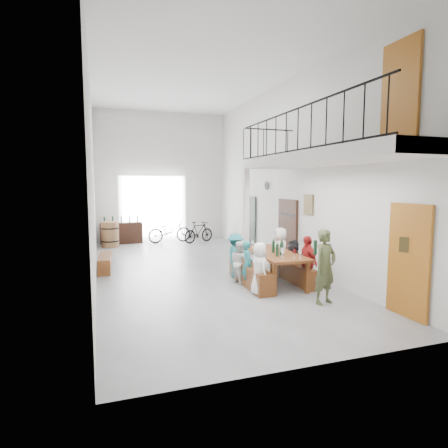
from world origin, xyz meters
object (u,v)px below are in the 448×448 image
object	(u,v)px
tasting_table	(273,255)
serving_counter	(122,233)
host_standing	(325,267)
oak_barrel	(110,234)
bench_inner	(249,275)
side_bench	(105,263)
bicycle_near	(170,231)

from	to	relation	value
tasting_table	serving_counter	world-z (taller)	serving_counter
host_standing	oak_barrel	bearing A→B (deg)	97.34
bench_inner	oak_barrel	distance (m)	7.50
tasting_table	side_bench	size ratio (longest dim) A/B	1.54
oak_barrel	serving_counter	bearing A→B (deg)	57.01
side_bench	host_standing	bearing A→B (deg)	-47.40
side_bench	bicycle_near	xyz separation A→B (m)	(2.69, 4.51, 0.27)
bench_inner	tasting_table	bearing A→B (deg)	-2.58
serving_counter	bicycle_near	bearing A→B (deg)	-18.71
serving_counter	bicycle_near	world-z (taller)	bicycle_near
serving_counter	host_standing	bearing A→B (deg)	-79.58
serving_counter	host_standing	distance (m)	10.02
bench_inner	bicycle_near	size ratio (longest dim) A/B	1.19
tasting_table	host_standing	world-z (taller)	host_standing
bicycle_near	host_standing	bearing A→B (deg)	-177.73
tasting_table	serving_counter	bearing A→B (deg)	115.04
side_bench	host_standing	xyz separation A→B (m)	(4.21, -4.58, 0.56)
bicycle_near	oak_barrel	bearing A→B (deg)	92.84
serving_counter	side_bench	bearing A→B (deg)	-108.68
bench_inner	serving_counter	world-z (taller)	serving_counter
host_standing	bicycle_near	distance (m)	9.22
bench_inner	serving_counter	bearing A→B (deg)	110.69
host_standing	bicycle_near	world-z (taller)	host_standing
tasting_table	host_standing	xyz separation A→B (m)	(0.32, -1.75, 0.07)
host_standing	tasting_table	bearing A→B (deg)	83.10
host_standing	bench_inner	bearing A→B (deg)	100.01
side_bench	oak_barrel	xyz separation A→B (m)	(0.27, 4.08, 0.28)
host_standing	bicycle_near	bearing A→B (deg)	82.42
host_standing	bicycle_near	size ratio (longest dim) A/B	0.84
side_bench	bicycle_near	world-z (taller)	bicycle_near
oak_barrel	serving_counter	size ratio (longest dim) A/B	0.61
bench_inner	side_bench	bearing A→B (deg)	141.98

